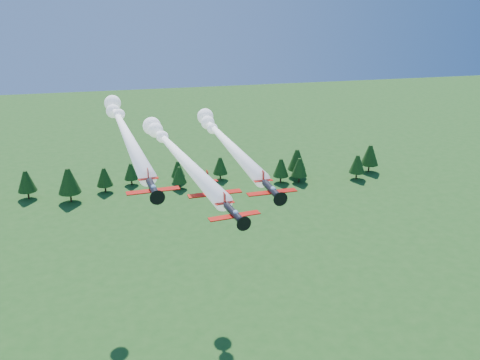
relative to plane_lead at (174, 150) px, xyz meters
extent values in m
cylinder|color=black|center=(4.49, -28.95, 0.00)|extent=(1.68, 5.08, 0.93)
cone|color=black|center=(4.93, -31.84, 0.00)|extent=(1.04, 0.97, 0.93)
cone|color=black|center=(5.02, -32.38, 0.00)|extent=(0.47, 0.47, 0.41)
cylinder|color=black|center=(5.04, -32.54, 0.00)|extent=(1.93, 0.33, 1.94)
cube|color=#C20A01|center=(4.54, -29.32, -0.30)|extent=(6.96, 2.28, 0.11)
cube|color=#C20A01|center=(3.98, -25.70, 0.05)|extent=(2.77, 1.19, 0.06)
cube|color=#C20A01|center=(3.97, -25.61, 0.79)|extent=(0.22, 0.88, 1.34)
ellipsoid|color=#86ACCF|center=(4.61, -29.78, 0.37)|extent=(0.83, 1.20, 0.58)
sphere|color=white|center=(-1.28, 8.25, 0.00)|extent=(2.30, 2.30, 2.30)
sphere|color=white|center=(-2.01, 12.99, 0.00)|extent=(3.00, 3.00, 3.00)
sphere|color=white|center=(-2.75, 17.73, 0.00)|extent=(3.70, 3.70, 3.70)
cylinder|color=black|center=(-5.24, -21.70, 1.55)|extent=(1.49, 5.36, 0.98)
cone|color=black|center=(-4.94, -24.77, 1.55)|extent=(1.06, 0.97, 0.98)
cone|color=black|center=(-4.88, -25.35, 1.55)|extent=(0.47, 0.48, 0.43)
cylinder|color=black|center=(-4.87, -25.52, 1.55)|extent=(2.05, 0.24, 2.06)
cube|color=#C20A01|center=(-5.20, -22.09, 1.23)|extent=(7.34, 2.03, 0.12)
cube|color=#C20A01|center=(-5.58, -18.24, 1.60)|extent=(2.91, 1.11, 0.07)
cube|color=#C20A01|center=(-5.59, -18.14, 2.38)|extent=(0.18, 0.93, 1.42)
ellipsoid|color=#86ACCF|center=(-5.16, -22.58, 1.94)|extent=(0.82, 1.24, 0.61)
sphere|color=white|center=(-9.50, 21.53, 1.55)|extent=(2.30, 2.30, 2.30)
sphere|color=white|center=(-10.05, 27.10, 1.55)|extent=(3.00, 3.00, 3.00)
sphere|color=white|center=(-10.59, 32.66, 1.55)|extent=(3.70, 3.70, 3.70)
cylinder|color=black|center=(12.68, -17.92, -1.70)|extent=(1.40, 5.71, 1.05)
cone|color=black|center=(12.89, -21.21, -1.70)|extent=(1.10, 1.01, 1.05)
cone|color=black|center=(12.93, -21.84, -1.70)|extent=(0.49, 0.50, 0.46)
cylinder|color=black|center=(12.94, -22.02, -1.70)|extent=(2.20, 0.18, 2.20)
cube|color=#C20A01|center=(12.71, -18.34, -2.04)|extent=(7.83, 1.89, 0.13)
cube|color=#C20A01|center=(12.45, -14.21, -1.65)|extent=(3.09, 1.08, 0.07)
cube|color=#C20A01|center=(12.44, -14.10, -0.81)|extent=(0.16, 1.00, 1.52)
ellipsoid|color=#86ACCF|center=(12.74, -18.86, -1.29)|extent=(0.83, 1.30, 0.65)
sphere|color=white|center=(10.35, 19.48, -1.70)|extent=(2.30, 2.30, 2.30)
sphere|color=white|center=(10.06, 24.18, -1.70)|extent=(3.00, 3.00, 3.00)
sphere|color=white|center=(9.77, 28.89, -1.70)|extent=(3.70, 3.70, 3.70)
cylinder|color=black|center=(4.55, -14.11, -2.66)|extent=(1.65, 6.24, 1.14)
cone|color=black|center=(4.85, -17.70, -2.66)|extent=(1.22, 1.12, 1.14)
cone|color=black|center=(4.91, -18.38, -2.66)|extent=(0.54, 0.55, 0.50)
cylinder|color=black|center=(4.92, -18.57, -2.66)|extent=(2.40, 0.25, 2.40)
cube|color=#C20A01|center=(4.59, -14.57, -3.02)|extent=(8.56, 2.24, 0.14)
cube|color=#C20A01|center=(4.21, -10.07, -2.60)|extent=(3.38, 1.24, 0.08)
cube|color=#C20A01|center=(4.20, -9.95, -1.69)|extent=(0.19, 1.09, 1.66)
ellipsoid|color=#86ACCF|center=(4.63, -15.14, -2.20)|extent=(0.93, 1.44, 0.71)
cylinder|color=#382314|center=(-16.32, 90.67, -40.76)|extent=(0.60, 0.60, 2.49)
cone|color=#1B3911|center=(-16.32, 90.67, -36.32)|extent=(5.68, 5.68, 6.40)
cylinder|color=#382314|center=(-27.60, 84.25, -40.36)|extent=(0.60, 0.60, 3.29)
cone|color=#1B3911|center=(-27.60, 84.25, -34.48)|extent=(7.53, 7.53, 8.47)
cylinder|color=#382314|center=(83.56, 90.07, -40.50)|extent=(0.60, 0.60, 3.00)
cone|color=#1B3911|center=(83.56, 90.07, -35.14)|extent=(6.86, 6.86, 7.72)
cylinder|color=#382314|center=(46.67, 86.33, -40.74)|extent=(0.60, 0.60, 2.53)
cone|color=#1B3911|center=(46.67, 86.33, -36.22)|extent=(5.78, 5.78, 6.51)
cylinder|color=#382314|center=(75.48, 83.61, -40.71)|extent=(0.60, 0.60, 2.60)
cone|color=#1B3911|center=(75.48, 83.61, -36.07)|extent=(5.94, 5.94, 6.68)
cylinder|color=#382314|center=(9.57, 88.19, -40.86)|extent=(0.60, 0.60, 2.30)
cone|color=#1B3911|center=(9.57, 88.19, -36.76)|extent=(5.25, 5.25, 5.90)
cylinder|color=#382314|center=(-7.06, 96.04, -40.88)|extent=(0.60, 0.60, 2.26)
cone|color=#1B3911|center=(-7.06, 96.04, -36.85)|extent=(5.15, 5.15, 5.80)
cylinder|color=#382314|center=(25.53, 94.22, -40.80)|extent=(0.60, 0.60, 2.42)
cone|color=#1B3911|center=(25.53, 94.22, -36.47)|extent=(5.53, 5.53, 6.22)
cylinder|color=#382314|center=(54.23, 90.79, -40.50)|extent=(0.60, 0.60, 3.01)
cone|color=#1B3911|center=(54.23, 90.79, -35.14)|extent=(6.87, 6.87, 7.73)
cylinder|color=#382314|center=(-41.94, 90.31, -40.61)|extent=(0.60, 0.60, 2.79)
cone|color=#1B3911|center=(-41.94, 90.31, -35.64)|extent=(6.37, 6.37, 7.16)
cylinder|color=#382314|center=(53.29, 84.91, -40.71)|extent=(0.60, 0.60, 2.59)
cone|color=#1B3911|center=(53.29, 84.91, -36.09)|extent=(5.91, 5.91, 6.65)
cylinder|color=#382314|center=(9.79, 94.74, -40.88)|extent=(0.60, 0.60, 2.24)
cone|color=#1B3911|center=(9.79, 94.74, -36.87)|extent=(5.13, 5.13, 5.77)
camera|label=1|loc=(-8.47, -90.43, 28.00)|focal=40.00mm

